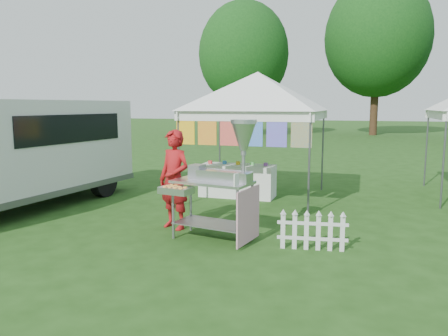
% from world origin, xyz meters
% --- Properties ---
extents(ground, '(120.00, 120.00, 0.00)m').
position_xyz_m(ground, '(0.00, 0.00, 0.00)').
color(ground, '#1E4313').
rests_on(ground, ground).
extents(canopy_main, '(4.24, 4.24, 3.45)m').
position_xyz_m(canopy_main, '(0.00, 3.49, 2.99)').
color(canopy_main, '#59595E').
rests_on(canopy_main, ground).
extents(tree_left, '(6.40, 6.40, 9.53)m').
position_xyz_m(tree_left, '(-6.00, 24.00, 5.83)').
color(tree_left, '#312412').
rests_on(tree_left, ground).
extents(tree_mid, '(7.60, 7.60, 11.52)m').
position_xyz_m(tree_mid, '(3.00, 28.00, 7.14)').
color(tree_mid, '#312412').
rests_on(tree_mid, ground).
extents(donut_cart, '(1.57, 0.97, 2.00)m').
position_xyz_m(donut_cart, '(0.31, -0.06, 1.18)').
color(donut_cart, gray).
rests_on(donut_cart, ground).
extents(vendor, '(0.76, 0.63, 1.79)m').
position_xyz_m(vendor, '(-0.77, 0.42, 0.90)').
color(vendor, '#A31416').
rests_on(vendor, ground).
extents(cargo_van, '(2.82, 5.81, 2.33)m').
position_xyz_m(cargo_van, '(-4.72, 0.91, 1.26)').
color(cargo_van, silver).
rests_on(cargo_van, ground).
extents(picket_fence, '(1.07, 0.18, 0.56)m').
position_xyz_m(picket_fence, '(1.75, -0.05, 0.29)').
color(picket_fence, silver).
rests_on(picket_fence, ground).
extents(display_table, '(1.80, 0.70, 0.79)m').
position_xyz_m(display_table, '(-0.47, 3.44, 0.39)').
color(display_table, white).
rests_on(display_table, ground).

